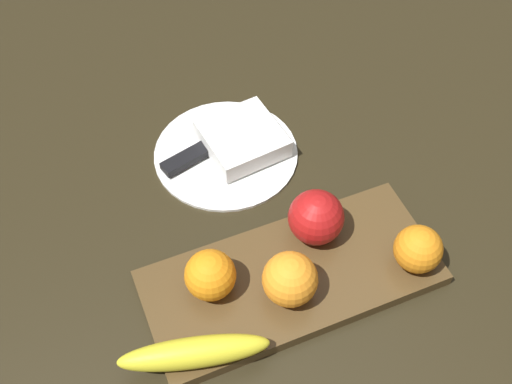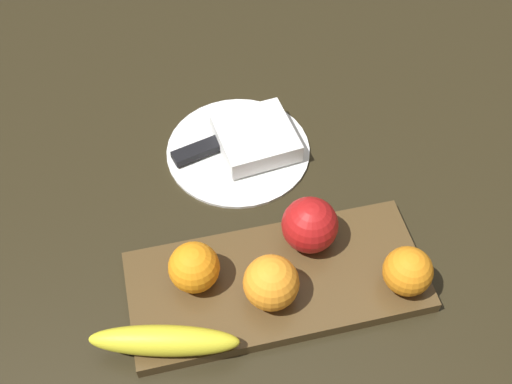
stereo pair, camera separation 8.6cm
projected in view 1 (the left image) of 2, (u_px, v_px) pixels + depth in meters
The scene contains 10 objects.
ground_plane at pixel (276, 276), 0.84m from camera, with size 2.40×2.40×0.00m, color black.
fruit_tray at pixel (291, 278), 0.82m from camera, with size 0.38×0.17×0.02m, color #4E391E.
apple at pixel (316, 217), 0.82m from camera, with size 0.07×0.07×0.07m, color #AF1717.
banana at pixel (194, 353), 0.73m from camera, with size 0.18×0.04×0.04m, color yellow.
orange_near_apple at pixel (288, 280), 0.77m from camera, with size 0.07×0.07×0.07m, color orange.
orange_near_banana at pixel (210, 275), 0.78m from camera, with size 0.06×0.06×0.06m, color orange.
orange_center at pixel (418, 249), 0.80m from camera, with size 0.06×0.06×0.06m, color orange.
dinner_plate at pixel (226, 152), 0.96m from camera, with size 0.22×0.22×0.01m, color white.
folded_napkin at pixel (242, 138), 0.95m from camera, with size 0.11×0.11×0.03m, color white.
knife at pixel (198, 152), 0.95m from camera, with size 0.18×0.07×0.01m.
Camera 1 is at (-0.19, -0.38, 0.73)m, focal length 44.55 mm.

